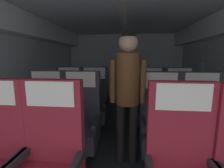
{
  "coord_description": "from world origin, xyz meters",
  "views": [
    {
      "loc": [
        0.1,
        0.24,
        1.34
      ],
      "look_at": [
        -0.13,
        2.48,
        0.96
      ],
      "focal_mm": 25.16,
      "sensor_mm": 36.0,
      "label": 1
    }
  ],
  "objects_px": {
    "seat_b_left_aisle": "(80,123)",
    "seat_c_left_aisle": "(94,105)",
    "seat_b_left_window": "(45,122)",
    "seat_b_right_window": "(160,127)",
    "seat_b_right_aisle": "(201,128)",
    "seat_c_right_aisle": "(179,107)",
    "seat_a_left_aisle": "(49,167)",
    "flight_attendant": "(128,84)",
    "seat_c_left_window": "(69,104)",
    "seat_c_right_window": "(150,106)"
  },
  "relations": [
    {
      "from": "seat_a_left_aisle",
      "to": "seat_c_right_aisle",
      "type": "xyz_separation_m",
      "value": [
        1.5,
        1.67,
        0.0
      ]
    },
    {
      "from": "seat_b_left_window",
      "to": "seat_c_left_aisle",
      "type": "bearing_deg",
      "value": 59.72
    },
    {
      "from": "seat_c_right_aisle",
      "to": "seat_b_left_window",
      "type": "bearing_deg",
      "value": -157.1
    },
    {
      "from": "seat_b_left_window",
      "to": "seat_b_left_aisle",
      "type": "distance_m",
      "value": 0.48
    },
    {
      "from": "seat_b_right_window",
      "to": "flight_attendant",
      "type": "bearing_deg",
      "value": -178.44
    },
    {
      "from": "seat_c_left_window",
      "to": "seat_c_left_aisle",
      "type": "height_order",
      "value": "same"
    },
    {
      "from": "seat_c_left_aisle",
      "to": "flight_attendant",
      "type": "relative_size",
      "value": 0.71
    },
    {
      "from": "seat_c_right_aisle",
      "to": "seat_b_right_aisle",
      "type": "bearing_deg",
      "value": -90.08
    },
    {
      "from": "seat_b_right_window",
      "to": "seat_c_left_window",
      "type": "relative_size",
      "value": 1.0
    },
    {
      "from": "flight_attendant",
      "to": "seat_b_right_window",
      "type": "bearing_deg",
      "value": -175.53
    },
    {
      "from": "seat_b_right_aisle",
      "to": "seat_c_left_window",
      "type": "distance_m",
      "value": 2.16
    },
    {
      "from": "seat_c_left_window",
      "to": "flight_attendant",
      "type": "height_order",
      "value": "flight_attendant"
    },
    {
      "from": "seat_b_left_aisle",
      "to": "seat_c_left_window",
      "type": "bearing_deg",
      "value": 119.54
    },
    {
      "from": "seat_b_right_window",
      "to": "seat_c_right_window",
      "type": "relative_size",
      "value": 1.0
    },
    {
      "from": "seat_a_left_aisle",
      "to": "seat_b_left_aisle",
      "type": "bearing_deg",
      "value": 90.32
    },
    {
      "from": "seat_b_right_aisle",
      "to": "seat_c_right_aisle",
      "type": "xyz_separation_m",
      "value": [
        0.0,
        0.84,
        0.0
      ]
    },
    {
      "from": "seat_c_left_window",
      "to": "seat_c_right_window",
      "type": "height_order",
      "value": "same"
    },
    {
      "from": "seat_b_right_aisle",
      "to": "seat_c_right_aisle",
      "type": "relative_size",
      "value": 1.0
    },
    {
      "from": "seat_b_left_aisle",
      "to": "seat_c_right_window",
      "type": "height_order",
      "value": "same"
    },
    {
      "from": "seat_c_left_window",
      "to": "seat_c_right_window",
      "type": "relative_size",
      "value": 1.0
    },
    {
      "from": "seat_c_left_window",
      "to": "seat_c_right_aisle",
      "type": "relative_size",
      "value": 1.0
    },
    {
      "from": "seat_c_left_aisle",
      "to": "flight_attendant",
      "type": "bearing_deg",
      "value": -54.39
    },
    {
      "from": "seat_a_left_aisle",
      "to": "seat_b_right_window",
      "type": "bearing_deg",
      "value": 39.19
    },
    {
      "from": "seat_b_left_aisle",
      "to": "flight_attendant",
      "type": "xyz_separation_m",
      "value": [
        0.61,
        -0.01,
        0.53
      ]
    },
    {
      "from": "seat_b_right_aisle",
      "to": "seat_c_left_window",
      "type": "height_order",
      "value": "same"
    },
    {
      "from": "seat_b_left_aisle",
      "to": "seat_c_left_aisle",
      "type": "xyz_separation_m",
      "value": [
        0.01,
        0.83,
        0.0
      ]
    },
    {
      "from": "seat_b_left_window",
      "to": "seat_b_left_aisle",
      "type": "relative_size",
      "value": 1.0
    },
    {
      "from": "seat_c_left_window",
      "to": "seat_c_left_aisle",
      "type": "distance_m",
      "value": 0.49
    },
    {
      "from": "seat_b_right_window",
      "to": "seat_b_left_window",
      "type": "bearing_deg",
      "value": 179.77
    },
    {
      "from": "seat_b_left_aisle",
      "to": "seat_a_left_aisle",
      "type": "bearing_deg",
      "value": -89.68
    },
    {
      "from": "seat_c_left_window",
      "to": "seat_a_left_aisle",
      "type": "bearing_deg",
      "value": -73.82
    },
    {
      "from": "seat_a_left_aisle",
      "to": "flight_attendant",
      "type": "height_order",
      "value": "flight_attendant"
    },
    {
      "from": "seat_b_left_aisle",
      "to": "flight_attendant",
      "type": "relative_size",
      "value": 0.71
    },
    {
      "from": "seat_c_right_aisle",
      "to": "seat_a_left_aisle",
      "type": "bearing_deg",
      "value": -131.87
    },
    {
      "from": "seat_b_right_aisle",
      "to": "seat_c_left_aisle",
      "type": "distance_m",
      "value": 1.71
    },
    {
      "from": "seat_b_left_aisle",
      "to": "seat_c_right_window",
      "type": "distance_m",
      "value": 1.32
    },
    {
      "from": "seat_a_left_aisle",
      "to": "seat_b_left_aisle",
      "type": "relative_size",
      "value": 1.0
    },
    {
      "from": "seat_b_left_aisle",
      "to": "seat_c_right_aisle",
      "type": "xyz_separation_m",
      "value": [
        1.5,
        0.84,
        0.0
      ]
    },
    {
      "from": "seat_b_left_window",
      "to": "flight_attendant",
      "type": "distance_m",
      "value": 1.21
    },
    {
      "from": "seat_c_left_window",
      "to": "seat_c_right_aisle",
      "type": "height_order",
      "value": "same"
    },
    {
      "from": "seat_b_right_aisle",
      "to": "seat_c_left_aisle",
      "type": "relative_size",
      "value": 1.0
    },
    {
      "from": "seat_c_right_window",
      "to": "seat_b_left_aisle",
      "type": "bearing_deg",
      "value": -139.83
    },
    {
      "from": "seat_a_left_aisle",
      "to": "seat_c_left_window",
      "type": "bearing_deg",
      "value": 106.18
    },
    {
      "from": "seat_b_left_aisle",
      "to": "seat_b_left_window",
      "type": "bearing_deg",
      "value": 179.6
    },
    {
      "from": "seat_b_right_aisle",
      "to": "seat_c_left_aisle",
      "type": "bearing_deg",
      "value": 151.0
    },
    {
      "from": "seat_c_right_window",
      "to": "seat_b_right_window",
      "type": "bearing_deg",
      "value": -89.18
    },
    {
      "from": "seat_b_right_window",
      "to": "seat_c_left_aisle",
      "type": "xyz_separation_m",
      "value": [
        -1.02,
        0.83,
        0.0
      ]
    },
    {
      "from": "seat_b_left_aisle",
      "to": "seat_c_right_aisle",
      "type": "distance_m",
      "value": 1.72
    },
    {
      "from": "seat_b_right_aisle",
      "to": "seat_c_right_aisle",
      "type": "distance_m",
      "value": 0.84
    },
    {
      "from": "seat_c_right_window",
      "to": "seat_c_left_aisle",
      "type": "bearing_deg",
      "value": -178.83
    }
  ]
}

